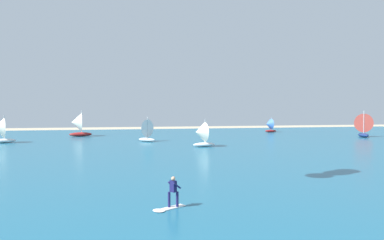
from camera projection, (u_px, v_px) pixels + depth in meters
name	position (u px, v px, depth m)	size (l,w,h in m)	color
ocean	(149.00, 145.00, 53.95)	(160.00, 90.00, 0.10)	#1E607F
kitesurfer	(170.00, 197.00, 18.62)	(1.97, 1.48, 1.67)	white
sailboat_center_horizon	(77.00, 124.00, 70.47)	(4.56, 3.92, 5.23)	maroon
sailboat_anchored_offshore	(201.00, 134.00, 50.24)	(3.41, 2.94, 3.90)	white
sailboat_leading	(362.00, 125.00, 69.39)	(4.06, 4.56, 5.13)	navy
sailboat_outermost	(145.00, 130.00, 58.94)	(3.60, 3.70, 4.15)	silver
sailboat_near_shore	(269.00, 125.00, 84.21)	(3.14, 2.69, 3.61)	maroon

